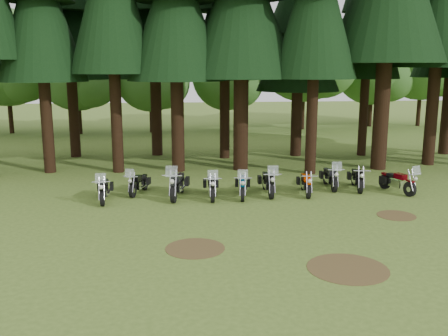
{
  "coord_description": "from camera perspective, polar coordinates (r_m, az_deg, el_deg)",
  "views": [
    {
      "loc": [
        -3.75,
        -16.15,
        5.34
      ],
      "look_at": [
        -1.32,
        5.0,
        1.0
      ],
      "focal_mm": 40.0,
      "sensor_mm": 36.0,
      "label": 1
    }
  ],
  "objects": [
    {
      "name": "motorcycle_1",
      "position": [
        21.6,
        -9.74,
        -1.8
      ],
      "size": [
        0.87,
        1.99,
        1.27
      ],
      "rotation": [
        0.0,
        0.0,
        -0.32
      ],
      "color": "black",
      "rests_on": "ground"
    },
    {
      "name": "decid_4",
      "position": [
        42.81,
        0.61,
        10.23
      ],
      "size": [
        5.93,
        5.76,
        7.41
      ],
      "color": "black",
      "rests_on": "ground"
    },
    {
      "name": "motorcycle_2",
      "position": [
        20.74,
        -5.34,
        -1.96
      ],
      "size": [
        0.82,
        2.49,
        1.57
      ],
      "rotation": [
        0.0,
        0.0,
        -0.21
      ],
      "color": "black",
      "rests_on": "ground"
    },
    {
      "name": "decid_7",
      "position": [
        48.85,
        22.31,
        11.72
      ],
      "size": [
        8.44,
        8.2,
        10.55
      ],
      "color": "black",
      "rests_on": "ground"
    },
    {
      "name": "dirt_patch_2",
      "position": [
        14.09,
        13.95,
        -11.08
      ],
      "size": [
        2.2,
        2.2,
        0.01
      ],
      "primitive_type": "cylinder",
      "color": "#4C3D1E",
      "rests_on": "ground"
    },
    {
      "name": "ground",
      "position": [
        17.41,
        6.25,
        -6.4
      ],
      "size": [
        120.0,
        120.0,
        0.0
      ],
      "primitive_type": "plane",
      "color": "#486624",
      "rests_on": "ground"
    },
    {
      "name": "motorcycle_8",
      "position": [
        22.8,
        14.97,
        -1.25
      ],
      "size": [
        0.56,
        2.18,
        0.89
      ],
      "rotation": [
        0.0,
        0.0,
        -0.2
      ],
      "color": "black",
      "rests_on": "ground"
    },
    {
      "name": "motorcycle_4",
      "position": [
        20.74,
        2.14,
        -2.09
      ],
      "size": [
        0.6,
        2.2,
        1.38
      ],
      "rotation": [
        0.0,
        0.0,
        -0.15
      ],
      "color": "black",
      "rests_on": "ground"
    },
    {
      "name": "decid_1",
      "position": [
        43.66,
        -23.3,
        11.26
      ],
      "size": [
        7.91,
        7.69,
        9.88
      ],
      "color": "black",
      "rests_on": "ground"
    },
    {
      "name": "decid_6",
      "position": [
        46.99,
        17.09,
        10.87
      ],
      "size": [
        7.06,
        6.86,
        8.82
      ],
      "color": "black",
      "rests_on": "ground"
    },
    {
      "name": "decid_5",
      "position": [
        43.57,
        9.73,
        12.54
      ],
      "size": [
        8.45,
        8.21,
        10.56
      ],
      "color": "black",
      "rests_on": "ground"
    },
    {
      "name": "dirt_patch_0",
      "position": [
        15.14,
        -3.33,
        -9.14
      ],
      "size": [
        1.8,
        1.8,
        0.01
      ],
      "primitive_type": "cylinder",
      "color": "#4C3D1E",
      "rests_on": "ground"
    },
    {
      "name": "motorcycle_3",
      "position": [
        20.61,
        -1.44,
        -2.16
      ],
      "size": [
        0.42,
        2.21,
        1.39
      ],
      "rotation": [
        0.0,
        0.0,
        -0.04
      ],
      "color": "black",
      "rests_on": "ground"
    },
    {
      "name": "motorcycle_7",
      "position": [
        22.74,
        12.04,
        -1.11
      ],
      "size": [
        0.48,
        2.23,
        1.4
      ],
      "rotation": [
        0.0,
        0.0,
        -0.08
      ],
      "color": "black",
      "rests_on": "ground"
    },
    {
      "name": "motorcycle_9",
      "position": [
        22.71,
        19.19,
        -1.55
      ],
      "size": [
        0.93,
        2.12,
        1.36
      ],
      "rotation": [
        0.0,
        0.0,
        0.32
      ],
      "color": "black",
      "rests_on": "ground"
    },
    {
      "name": "decid_2",
      "position": [
        41.47,
        -16.11,
        10.55
      ],
      "size": [
        6.72,
        6.53,
        8.4
      ],
      "color": "black",
      "rests_on": "ground"
    },
    {
      "name": "decid_3",
      "position": [
        41.3,
        -8.02,
        10.27
      ],
      "size": [
        6.12,
        5.95,
        7.65
      ],
      "color": "black",
      "rests_on": "ground"
    },
    {
      "name": "motorcycle_5",
      "position": [
        21.24,
        5.07,
        -1.73
      ],
      "size": [
        0.44,
        2.32,
        1.46
      ],
      "rotation": [
        0.0,
        0.0,
        -0.04
      ],
      "color": "black",
      "rests_on": "ground"
    },
    {
      "name": "motorcycle_0",
      "position": [
        20.68,
        -13.55,
        -2.46
      ],
      "size": [
        0.41,
        2.17,
        1.37
      ],
      "rotation": [
        0.0,
        0.0,
        0.02
      ],
      "color": "black",
      "rests_on": "ground"
    },
    {
      "name": "dirt_patch_1",
      "position": [
        19.33,
        19.1,
        -5.15
      ],
      "size": [
        1.4,
        1.4,
        0.01
      ],
      "primitive_type": "cylinder",
      "color": "#4C3D1E",
      "rests_on": "ground"
    },
    {
      "name": "pine_back_4",
      "position": [
        30.55,
        8.62,
        16.87
      ],
      "size": [
        4.94,
        4.94,
        13.78
      ],
      "color": "black",
      "rests_on": "ground"
    },
    {
      "name": "motorcycle_6",
      "position": [
        21.49,
        9.33,
        -1.83
      ],
      "size": [
        0.4,
        2.08,
        0.85
      ],
      "rotation": [
        0.0,
        0.0,
        -0.12
      ],
      "color": "black",
      "rests_on": "ground"
    }
  ]
}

